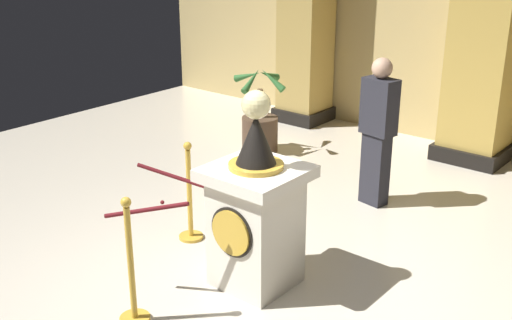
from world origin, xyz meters
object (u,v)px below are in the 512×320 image
object	(u,v)px
potted_palm_left	(260,127)
bystander_guest	(378,129)
pedestal_clock	(256,213)
stanchion_far	(132,279)
stanchion_near	(190,206)

from	to	relation	value
potted_palm_left	bystander_guest	size ratio (longest dim) A/B	0.72
pedestal_clock	stanchion_far	size ratio (longest dim) A/B	1.62
pedestal_clock	stanchion_far	distance (m)	1.14
stanchion_far	potted_palm_left	size ratio (longest dim) A/B	0.89
stanchion_near	potted_palm_left	bearing A→B (deg)	114.58
potted_palm_left	stanchion_far	bearing A→B (deg)	-64.52
stanchion_near	stanchion_far	distance (m)	1.43
stanchion_near	bystander_guest	bearing A→B (deg)	63.30
pedestal_clock	bystander_guest	size ratio (longest dim) A/B	1.05
pedestal_clock	potted_palm_left	bearing A→B (deg)	128.71
stanchion_far	potted_palm_left	distance (m)	4.10
stanchion_far	pedestal_clock	bearing A→B (deg)	70.39
stanchion_near	stanchion_far	world-z (taller)	stanchion_far
pedestal_clock	stanchion_far	world-z (taller)	pedestal_clock
pedestal_clock	potted_palm_left	world-z (taller)	pedestal_clock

